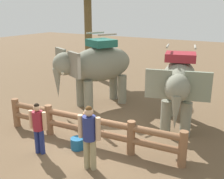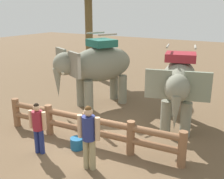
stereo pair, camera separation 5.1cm
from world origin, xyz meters
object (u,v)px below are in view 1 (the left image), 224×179
object	(u,v)px
elephant_center	(178,84)
tourist_woman_in_black	(38,125)
tourist_man_in_blue	(89,133)
elephant_near_left	(97,66)
log_fence	(87,126)
feed_bucket	(77,143)

from	to	relation	value
elephant_center	tourist_woman_in_black	size ratio (longest dim) A/B	2.23
tourist_man_in_blue	tourist_woman_in_black	bearing A→B (deg)	-176.87
tourist_woman_in_black	elephant_center	bearing A→B (deg)	52.98
elephant_near_left	tourist_woman_in_black	distance (m)	4.52
elephant_near_left	elephant_center	bearing A→B (deg)	-7.81
elephant_near_left	elephant_center	size ratio (longest dim) A/B	1.06
elephant_near_left	tourist_man_in_blue	bearing A→B (deg)	-58.40
elephant_center	tourist_woman_in_black	xyz separation A→B (m)	(-2.89, -3.83, -0.74)
elephant_center	tourist_man_in_blue	bearing A→B (deg)	-106.95
log_fence	elephant_center	size ratio (longest dim) A/B	1.77
elephant_near_left	elephant_center	world-z (taller)	elephant_near_left
tourist_man_in_blue	elephant_near_left	bearing A→B (deg)	121.60
elephant_near_left	elephant_center	xyz separation A→B (m)	(3.76, -0.52, -0.13)
log_fence	feed_bucket	distance (m)	0.61
log_fence	feed_bucket	world-z (taller)	log_fence
tourist_woman_in_black	tourist_man_in_blue	distance (m)	1.76
log_fence	tourist_woman_in_black	xyz separation A→B (m)	(-0.85, -1.22, 0.31)
tourist_woman_in_black	tourist_man_in_blue	xyz separation A→B (m)	(1.75, 0.10, 0.13)
log_fence	elephant_near_left	size ratio (longest dim) A/B	1.67
elephant_center	tourist_woman_in_black	bearing A→B (deg)	-127.02
tourist_woman_in_black	tourist_man_in_blue	bearing A→B (deg)	3.13
log_fence	elephant_center	distance (m)	3.48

